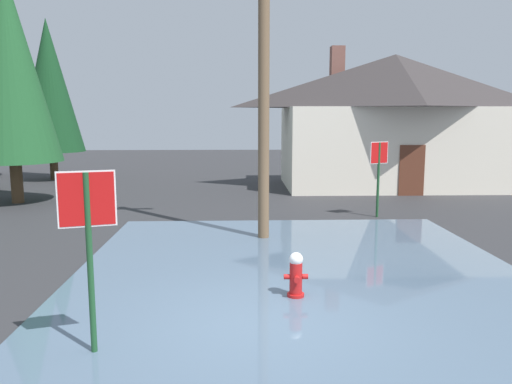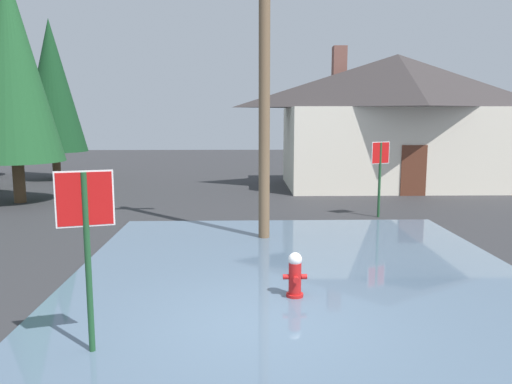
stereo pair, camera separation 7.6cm
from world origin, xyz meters
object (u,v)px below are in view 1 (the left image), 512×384
pine_tree_mid_left (8,65)px  pine_tree_far_center (49,86)px  utility_pole (264,42)px  stop_sign_far (379,164)px  stop_sign_near (88,226)px  fire_hydrant (296,276)px  house (393,119)px

pine_tree_mid_left → pine_tree_far_center: size_ratio=1.08×
utility_pole → stop_sign_far: bearing=36.5°
stop_sign_near → fire_hydrant: size_ratio=2.97×
house → fire_hydrant: bearing=-112.8°
fire_hydrant → pine_tree_far_center: (-10.08, 16.92, 4.15)m
utility_pole → stop_sign_far: size_ratio=4.03×
stop_sign_near → house: bearing=61.1°
stop_sign_near → pine_tree_far_center: pine_tree_far_center is taller
pine_tree_mid_left → house: bearing=14.4°
utility_pole → house: bearing=57.2°
utility_pole → house: utility_pole is taller
utility_pole → pine_tree_mid_left: utility_pole is taller
fire_hydrant → pine_tree_mid_left: size_ratio=0.10×
utility_pole → pine_tree_mid_left: bearing=146.1°
stop_sign_far → house: 7.46m
fire_hydrant → utility_pole: utility_pole is taller
stop_sign_near → pine_tree_far_center: bearing=110.9°
utility_pole → pine_tree_far_center: 15.93m
house → utility_pole: bearing=-122.8°
utility_pole → house: size_ratio=0.92×
house → pine_tree_far_center: (-15.95, 2.99, 1.56)m
fire_hydrant → house: (5.87, 13.93, 2.59)m
stop_sign_near → utility_pole: 7.46m
pine_tree_mid_left → stop_sign_near: bearing=-63.2°
pine_tree_mid_left → pine_tree_far_center: pine_tree_mid_left is taller
stop_sign_near → utility_pole: utility_pole is taller
fire_hydrant → pine_tree_far_center: pine_tree_far_center is taller
stop_sign_near → stop_sign_far: bearing=55.2°
stop_sign_near → fire_hydrant: 3.74m
pine_tree_far_center → pine_tree_mid_left: bearing=-80.9°
fire_hydrant → utility_pole: (-0.34, 4.31, 4.49)m
pine_tree_mid_left → pine_tree_far_center: 6.90m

